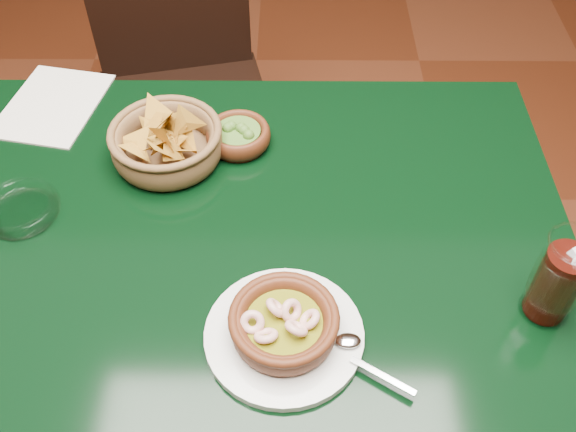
{
  "coord_description": "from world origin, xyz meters",
  "views": [
    {
      "loc": [
        0.14,
        -0.67,
        1.54
      ],
      "look_at": [
        0.14,
        -0.02,
        0.81
      ],
      "focal_mm": 40.0,
      "sensor_mm": 36.0,
      "label": 1
    }
  ],
  "objects_px": {
    "shrimp_plate": "(284,327)",
    "dining_table": "(207,268)",
    "chip_basket": "(167,143)",
    "cola_drink": "(559,279)",
    "dining_chair": "(182,83)"
  },
  "relations": [
    {
      "from": "dining_table",
      "to": "dining_chair",
      "type": "distance_m",
      "value": 0.74
    },
    {
      "from": "dining_table",
      "to": "cola_drink",
      "type": "height_order",
      "value": "cola_drink"
    },
    {
      "from": "dining_chair",
      "to": "cola_drink",
      "type": "xyz_separation_m",
      "value": [
        0.66,
        -0.86,
        0.31
      ]
    },
    {
      "from": "dining_chair",
      "to": "chip_basket",
      "type": "bearing_deg",
      "value": -82.58
    },
    {
      "from": "dining_chair",
      "to": "chip_basket",
      "type": "xyz_separation_m",
      "value": [
        0.07,
        -0.54,
        0.27
      ]
    },
    {
      "from": "chip_basket",
      "to": "cola_drink",
      "type": "xyz_separation_m",
      "value": [
        0.59,
        -0.32,
        0.04
      ]
    },
    {
      "from": "dining_chair",
      "to": "shrimp_plate",
      "type": "xyz_separation_m",
      "value": [
        0.28,
        -0.9,
        0.26
      ]
    },
    {
      "from": "shrimp_plate",
      "to": "dining_chair",
      "type": "bearing_deg",
      "value": 107.2
    },
    {
      "from": "cola_drink",
      "to": "shrimp_plate",
      "type": "bearing_deg",
      "value": -172.68
    },
    {
      "from": "dining_table",
      "to": "chip_basket",
      "type": "xyz_separation_m",
      "value": [
        -0.07,
        0.17,
        0.13
      ]
    },
    {
      "from": "shrimp_plate",
      "to": "dining_table",
      "type": "bearing_deg",
      "value": 124.8
    },
    {
      "from": "dining_table",
      "to": "dining_chair",
      "type": "xyz_separation_m",
      "value": [
        -0.14,
        0.71,
        -0.14
      ]
    },
    {
      "from": "dining_chair",
      "to": "shrimp_plate",
      "type": "height_order",
      "value": "dining_chair"
    },
    {
      "from": "dining_table",
      "to": "cola_drink",
      "type": "distance_m",
      "value": 0.56
    },
    {
      "from": "shrimp_plate",
      "to": "cola_drink",
      "type": "relative_size",
      "value": 1.63
    }
  ]
}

